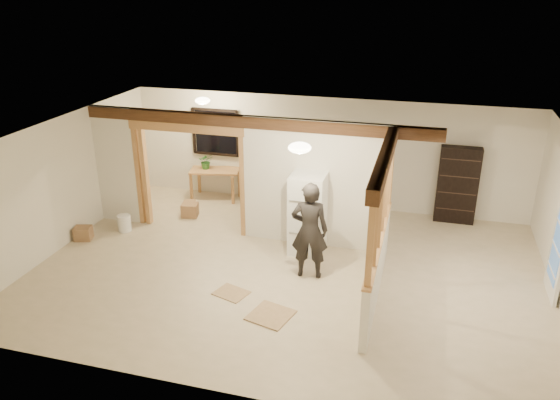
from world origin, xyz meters
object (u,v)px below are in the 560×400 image
(refrigerator, at_px, (308,214))
(woman, at_px, (310,230))
(shop_vac, at_px, (128,196))
(work_table, at_px, (215,184))
(bookshelf, at_px, (457,185))

(refrigerator, height_order, woman, woman)
(shop_vac, bearing_deg, woman, -21.56)
(woman, height_order, work_table, woman)
(woman, relative_size, shop_vac, 2.79)
(shop_vac, bearing_deg, bookshelf, 10.31)
(refrigerator, relative_size, bookshelf, 0.94)
(woman, height_order, bookshelf, woman)
(woman, bearing_deg, shop_vac, -28.30)
(woman, xyz_separation_m, work_table, (-2.95, 2.98, -0.52))
(work_table, bearing_deg, bookshelf, -10.45)
(work_table, height_order, shop_vac, work_table)
(bookshelf, bearing_deg, work_table, -178.68)
(refrigerator, height_order, shop_vac, refrigerator)
(work_table, distance_m, shop_vac, 2.02)
(woman, distance_m, work_table, 4.22)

